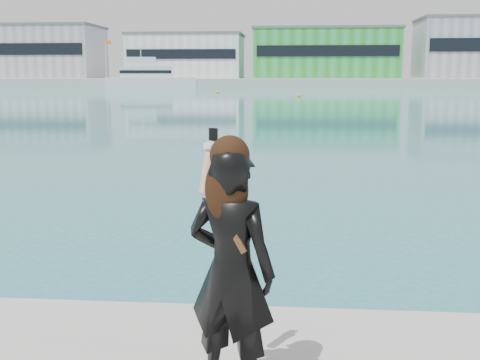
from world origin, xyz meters
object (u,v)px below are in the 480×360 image
object	(u,v)px
motor_yacht	(149,77)
buoy_far	(217,93)
buoy_near	(299,97)
woman	(231,264)

from	to	relation	value
motor_yacht	buoy_far	world-z (taller)	motor_yacht
buoy_far	buoy_near	bearing A→B (deg)	-49.78
motor_yacht	buoy_far	bearing A→B (deg)	-63.23
buoy_near	woman	world-z (taller)	woman
buoy_near	woman	distance (m)	75.23
motor_yacht	buoy_near	world-z (taller)	motor_yacht
buoy_far	woman	bearing A→B (deg)	-82.92
buoy_near	buoy_far	xyz separation A→B (m)	(-12.54, 14.83, 0.00)
motor_yacht	buoy_near	bearing A→B (deg)	-61.80
buoy_far	woman	world-z (taller)	woman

